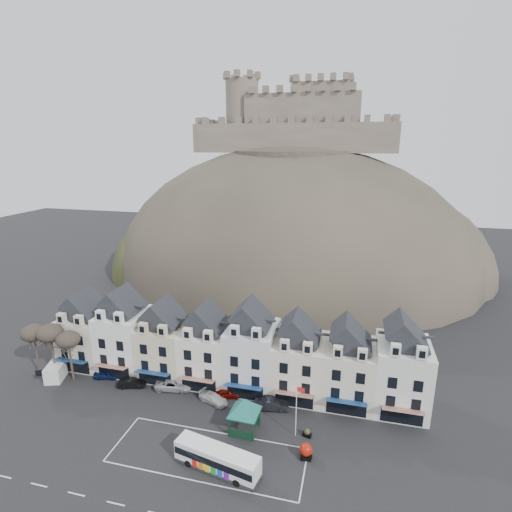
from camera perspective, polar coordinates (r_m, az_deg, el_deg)
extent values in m
plane|color=black|center=(50.85, -9.83, -26.75)|extent=(300.00, 300.00, 0.00)
cube|color=silver|center=(51.08, -6.91, -26.37)|extent=(22.00, 7.50, 0.01)
cube|color=beige|center=(70.86, -22.72, -10.77)|extent=(6.80, 8.00, 8.00)
cube|color=black|center=(68.81, -23.18, -6.87)|extent=(6.80, 5.76, 2.80)
cube|color=beige|center=(67.29, -26.01, -8.00)|extent=(1.20, 0.80, 1.60)
cube|color=beige|center=(65.47, -23.98, -8.40)|extent=(1.20, 0.80, 1.60)
cube|color=black|center=(69.33, -24.49, -14.11)|extent=(5.10, 0.06, 2.20)
cube|color=navy|center=(68.28, -24.97, -13.40)|extent=(5.10, 1.29, 0.43)
cube|color=white|center=(66.95, -18.01, -11.30)|extent=(6.80, 8.00, 9.20)
cube|color=black|center=(64.60, -18.44, -6.70)|extent=(6.80, 5.76, 2.80)
cube|color=white|center=(62.81, -21.33, -7.93)|extent=(1.20, 0.80, 1.60)
cube|color=white|center=(61.19, -19.02, -8.33)|extent=(1.20, 0.80, 1.60)
cube|color=black|center=(65.60, -19.66, -15.34)|extent=(5.10, 0.06, 2.20)
cube|color=maroon|center=(64.49, -20.11, -14.62)|extent=(5.10, 1.29, 0.43)
cube|color=beige|center=(64.10, -12.66, -12.75)|extent=(6.80, 8.00, 8.00)
cube|color=black|center=(61.82, -12.95, -8.50)|extent=(6.80, 5.76, 2.80)
cube|color=beige|center=(59.78, -15.81, -9.90)|extent=(1.20, 0.80, 1.60)
cube|color=beige|center=(58.42, -13.21, -10.33)|extent=(1.20, 0.80, 1.60)
cube|color=black|center=(62.40, -14.22, -16.58)|extent=(5.10, 0.06, 2.20)
cube|color=navy|center=(61.23, -14.61, -15.86)|extent=(5.10, 1.29, 0.43)
cube|color=white|center=(61.57, -6.83, -13.72)|extent=(6.80, 8.00, 8.00)
cube|color=black|center=(59.19, -6.99, -9.33)|extent=(6.80, 5.76, 2.80)
cube|color=white|center=(56.88, -9.74, -10.87)|extent=(1.20, 0.80, 1.60)
cube|color=white|center=(55.82, -6.87, -11.29)|extent=(1.20, 0.80, 1.60)
cube|color=black|center=(59.79, -8.18, -17.78)|extent=(5.10, 0.06, 2.20)
cube|color=maroon|center=(58.57, -8.49, -17.06)|extent=(5.10, 1.29, 0.43)
cube|color=silver|center=(59.41, -0.52, -14.10)|extent=(6.80, 8.00, 9.20)
cube|color=black|center=(56.75, -0.53, -9.02)|extent=(6.80, 5.76, 2.80)
cube|color=silver|center=(54.13, -3.08, -10.68)|extent=(1.20, 0.80, 1.60)
cube|color=silver|center=(53.40, 0.05, -11.04)|extent=(1.20, 0.80, 1.60)
cube|color=black|center=(57.88, -1.58, -18.86)|extent=(5.10, 0.06, 2.20)
cube|color=navy|center=(56.62, -1.79, -18.15)|extent=(5.10, 1.29, 0.43)
cube|color=silver|center=(58.59, 6.17, -15.35)|extent=(6.80, 8.00, 8.00)
cube|color=black|center=(56.09, 6.33, -10.79)|extent=(6.80, 5.76, 2.80)
cube|color=silver|center=(53.26, 4.12, -12.62)|extent=(1.20, 0.80, 1.60)
cube|color=silver|center=(52.90, 7.39, -12.93)|extent=(1.20, 0.80, 1.60)
cube|color=black|center=(56.72, 5.46, -19.75)|extent=(5.10, 0.06, 2.20)
cube|color=maroon|center=(55.43, 5.38, -19.05)|extent=(5.10, 1.29, 0.43)
cube|color=beige|center=(58.24, 13.06, -15.90)|extent=(6.80, 8.00, 8.00)
cube|color=black|center=(55.73, 13.40, -11.34)|extent=(6.80, 5.76, 2.80)
cube|color=beige|center=(52.68, 11.62, -13.27)|extent=(1.20, 0.80, 1.60)
cube|color=beige|center=(52.71, 14.95, -13.48)|extent=(1.20, 0.80, 1.60)
cube|color=black|center=(56.36, 12.76, -20.37)|extent=(5.10, 0.06, 2.20)
cube|color=navy|center=(55.06, 12.82, -19.68)|extent=(5.10, 1.29, 0.43)
cube|color=white|center=(58.38, 20.04, -15.74)|extent=(6.80, 8.00, 9.20)
cube|color=black|center=(55.67, 20.60, -10.61)|extent=(6.80, 5.76, 2.80)
cube|color=white|center=(52.42, 19.31, -12.55)|extent=(1.20, 0.80, 1.60)
cube|color=white|center=(52.83, 22.61, -12.67)|extent=(1.20, 0.80, 1.60)
cube|color=black|center=(56.82, 20.09, -20.68)|extent=(5.10, 0.06, 2.20)
cube|color=maroon|center=(55.54, 20.29, -20.00)|extent=(5.10, 1.29, 0.43)
ellipsoid|color=#39332C|center=(110.55, 4.91, -2.32)|extent=(96.00, 76.00, 68.00)
ellipsoid|color=#29361B|center=(110.56, -6.94, -2.38)|extent=(52.00, 44.00, 42.00)
ellipsoid|color=#39332C|center=(113.35, 17.32, -2.54)|extent=(56.00, 48.00, 46.00)
ellipsoid|color=#29361B|center=(98.27, 1.25, -4.61)|extent=(40.00, 28.00, 28.00)
ellipsoid|color=#39332C|center=(98.19, 9.53, -4.85)|extent=(36.00, 28.00, 24.00)
cylinder|color=#39332C|center=(105.18, 5.32, 13.95)|extent=(30.00, 30.00, 3.00)
cube|color=#64574C|center=(101.20, 5.01, 16.44)|extent=(48.00, 2.20, 7.00)
cube|color=#64574C|center=(120.97, 6.62, 16.27)|extent=(48.00, 2.20, 7.00)
cube|color=#64574C|center=(117.08, -6.30, 16.30)|extent=(2.20, 22.00, 7.00)
cube|color=#64574C|center=(110.08, 18.82, 15.64)|extent=(2.20, 22.00, 7.00)
cube|color=#64574C|center=(110.99, 7.05, 19.16)|extent=(28.00, 18.00, 10.00)
cube|color=#64574C|center=(112.63, 9.36, 19.79)|extent=(14.00, 12.00, 13.00)
cylinder|color=#64574C|center=(110.36, -1.99, 19.28)|extent=(8.40, 8.40, 18.00)
cylinder|color=silver|center=(113.65, 9.58, 24.31)|extent=(0.16, 0.16, 5.00)
cylinder|color=#332B20|center=(70.85, -28.77, -12.58)|extent=(0.32, 0.32, 5.74)
ellipsoid|color=#383028|center=(69.14, -29.22, -9.56)|extent=(3.61, 3.61, 2.54)
cylinder|color=#332B20|center=(68.90, -26.90, -12.99)|extent=(0.32, 0.32, 6.02)
ellipsoid|color=#383028|center=(67.06, -27.36, -9.75)|extent=(3.78, 3.78, 2.67)
cylinder|color=#332B20|center=(67.22, -24.87, -13.74)|extent=(0.32, 0.32, 5.46)
ellipsoid|color=#383028|center=(65.48, -25.27, -10.74)|extent=(3.43, 3.43, 2.42)
cube|color=#262628|center=(49.20, -5.54, -27.83)|extent=(9.94, 4.12, 0.44)
cube|color=white|center=(48.32, -5.58, -26.73)|extent=(9.93, 4.07, 2.22)
cube|color=black|center=(48.24, -5.58, -26.62)|extent=(9.76, 4.10, 0.84)
cube|color=white|center=(47.65, -5.62, -25.83)|extent=(9.72, 3.95, 0.22)
cube|color=orange|center=(46.04, 0.18, -27.80)|extent=(0.26, 1.05, 0.25)
cylinder|color=black|center=(47.46, -2.79, -29.63)|extent=(0.88, 0.44, 0.85)
cylinder|color=black|center=(48.71, -1.53, -28.15)|extent=(0.88, 0.44, 0.85)
cylinder|color=black|center=(49.83, -9.64, -27.18)|extent=(0.88, 0.44, 0.85)
cylinder|color=black|center=(51.02, -8.22, -25.89)|extent=(0.88, 0.44, 0.85)
cube|color=#11331F|center=(54.45, -2.72, -21.40)|extent=(0.17, 0.17, 2.61)
cube|color=#11331F|center=(53.75, 0.47, -21.94)|extent=(0.17, 0.17, 2.61)
cube|color=#11331F|center=(52.28, -3.84, -23.24)|extent=(0.17, 0.17, 2.61)
cube|color=#11331F|center=(51.55, -0.49, -23.86)|extent=(0.17, 0.17, 2.61)
cube|color=#11331F|center=(52.18, -1.66, -21.48)|extent=(3.70, 3.70, 0.13)
cone|color=#155C5B|center=(51.60, -1.67, -20.61)|extent=(7.18, 7.18, 1.95)
cube|color=black|center=(50.65, 7.11, -26.46)|extent=(1.34, 1.34, 0.47)
sphere|color=#AA1909|center=(50.09, 7.15, -25.75)|extent=(1.46, 1.46, 1.46)
cylinder|color=silver|center=(51.15, 5.75, -21.14)|extent=(0.11, 0.11, 7.05)
cube|color=red|center=(49.30, 6.42, -18.47)|extent=(0.96, 0.18, 0.62)
cube|color=silver|center=(69.86, -26.44, -14.23)|extent=(3.81, 5.65, 2.37)
cube|color=black|center=(69.65, -26.49, -13.90)|extent=(2.06, 0.78, 1.02)
cube|color=black|center=(53.21, 7.30, -23.99)|extent=(1.15, 0.79, 0.52)
sphere|color=#29361B|center=(52.95, 7.31, -23.64)|extent=(0.73, 0.73, 0.73)
cube|color=black|center=(50.54, 7.26, -26.52)|extent=(1.21, 0.91, 0.54)
sphere|color=#29361B|center=(50.25, 7.28, -26.16)|extent=(0.76, 0.76, 0.76)
imported|color=#0D1844|center=(66.68, -20.62, -15.58)|extent=(3.84, 2.21, 1.23)
imported|color=black|center=(63.44, -17.29, -16.94)|extent=(4.20, 2.47, 1.31)
imported|color=#B2B5BA|center=(61.51, -11.63, -17.53)|extent=(5.62, 3.32, 1.49)
imported|color=silver|center=(58.21, -6.15, -19.54)|extent=(4.68, 3.19, 1.26)
imported|color=#5F0905|center=(58.93, -4.14, -18.99)|extent=(3.97, 2.69, 1.26)
imported|color=black|center=(56.67, 2.18, -20.37)|extent=(4.91, 2.40, 1.55)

